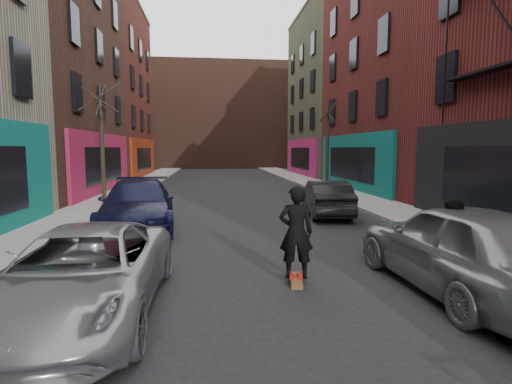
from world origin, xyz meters
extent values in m
cube|color=gray|center=(-6.25, 30.00, 0.07)|extent=(2.50, 84.00, 0.13)
cube|color=gray|center=(6.25, 30.00, 0.07)|extent=(2.50, 84.00, 0.13)
cube|color=#47281E|center=(0.00, 56.00, 7.00)|extent=(40.00, 10.00, 14.00)
imported|color=#919399|center=(-3.29, 5.27, 0.69)|extent=(2.33, 4.98, 1.38)
imported|color=black|center=(-3.64, 12.07, 0.80)|extent=(2.78, 5.71, 1.60)
imported|color=gray|center=(3.20, 5.55, 0.85)|extent=(2.15, 5.04, 1.70)
imported|color=black|center=(3.20, 14.06, 0.69)|extent=(1.92, 4.35, 1.39)
cube|color=brown|center=(0.33, 6.42, 0.05)|extent=(0.32, 0.82, 0.10)
imported|color=black|center=(0.33, 6.42, 1.01)|extent=(0.71, 0.52, 1.82)
imported|color=black|center=(3.00, 5.59, 0.86)|extent=(0.97, 0.83, 1.71)
cube|color=#0D20BC|center=(3.04, 5.41, 1.31)|extent=(0.21, 0.33, 0.42)
camera|label=1|loc=(-1.31, -1.04, 2.62)|focal=28.00mm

